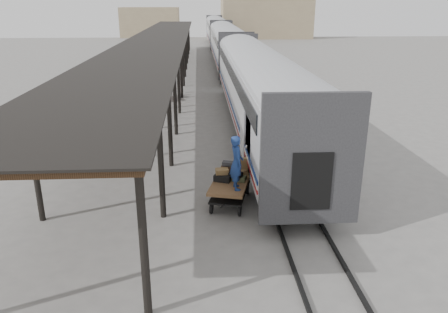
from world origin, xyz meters
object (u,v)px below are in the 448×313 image
luggage_tug (156,92)px  porter (237,163)px  baggage_cart (230,187)px  pedestrian (154,85)px

luggage_tug → porter: (4.46, -18.60, 1.15)m
baggage_cart → pedestrian: 19.50m
pedestrian → luggage_tug: bearing=101.0°
luggage_tug → pedestrian: (-0.18, 1.03, 0.32)m
baggage_cart → pedestrian: size_ratio=1.33×
porter → baggage_cart: bearing=7.0°
porter → pedestrian: porter is taller
baggage_cart → luggage_tug: size_ratio=1.40×
luggage_tug → pedestrian: bearing=82.8°
luggage_tug → porter: bearing=-93.6°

